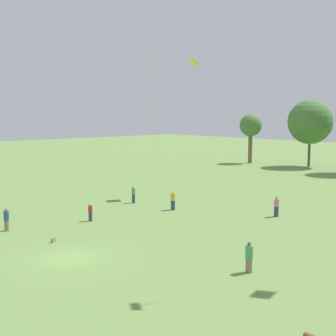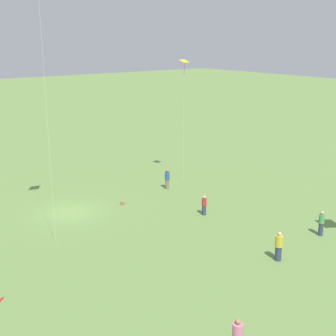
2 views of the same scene
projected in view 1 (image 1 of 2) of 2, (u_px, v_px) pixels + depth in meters
name	position (u px, v px, depth m)	size (l,w,h in m)	color
ground_plane	(71.00, 258.00, 29.68)	(240.00, 240.00, 0.00)	#6B8E47
tree_0	(251.00, 126.00, 84.72)	(4.04, 4.04, 8.90)	brown
tree_1	(310.00, 122.00, 78.75)	(7.50, 7.50, 11.36)	brown
person_0	(90.00, 212.00, 39.79)	(0.51, 0.51, 1.55)	#333D5B
person_1	(276.00, 207.00, 41.44)	(0.64, 0.64, 1.82)	#333D5B
person_2	(6.00, 220.00, 36.44)	(0.48, 0.48, 1.81)	#847056
person_3	(133.00, 194.00, 47.70)	(0.50, 0.50, 1.76)	#333D5B
person_4	(249.00, 257.00, 26.98)	(0.63, 0.63, 1.83)	#847056
person_5	(173.00, 200.00, 44.34)	(0.56, 0.56, 1.85)	#333D5B
kite_7	(194.00, 66.00, 51.44)	(1.60, 1.49, 15.13)	yellow
picnic_bag_0	(54.00, 240.00, 33.35)	(0.28, 0.38, 0.32)	#A58459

